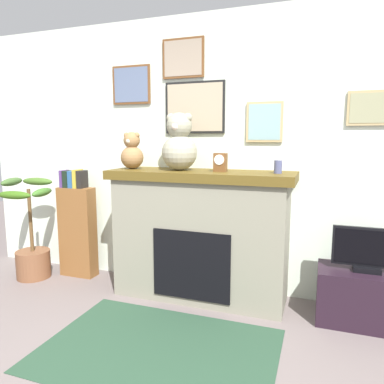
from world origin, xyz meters
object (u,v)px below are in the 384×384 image
bookshelf (77,227)px  television (368,251)px  candle_jar (278,167)px  teddy_bear_tan (132,152)px  teddy_bear_brown (179,145)px  potted_plant (32,245)px  tv_stand (364,297)px  mantel_clock (220,162)px  fireplace (200,234)px

bookshelf → television: bookshelf is taller
bookshelf → television: size_ratio=2.18×
candle_jar → teddy_bear_tan: teddy_bear_tan is taller
candle_jar → teddy_bear_brown: bearing=-180.0°
potted_plant → tv_stand: potted_plant is taller
bookshelf → teddy_bear_tan: bearing=-5.9°
television → candle_jar: (-0.71, 0.03, 0.63)m
television → teddy_bear_brown: bearing=179.0°
tv_stand → teddy_bear_brown: 1.98m
candle_jar → potted_plant: bearing=-176.6°
bookshelf → mantel_clock: bearing=-2.7°
mantel_clock → potted_plant: bearing=-175.8°
fireplace → teddy_bear_tan: 1.00m
tv_stand → teddy_bear_brown: bearing=179.1°
fireplace → teddy_bear_tan: size_ratio=4.81×
teddy_bear_tan → mantel_clock: bearing=-0.1°
fireplace → mantel_clock: bearing=-5.9°
bookshelf → potted_plant: 0.50m
television → teddy_bear_tan: size_ratio=1.52×
bookshelf → television: 2.78m
potted_plant → candle_jar: bearing=3.4°
mantel_clock → teddy_bear_brown: size_ratio=0.31×
bookshelf → teddy_bear_brown: bearing=-3.6°
television → teddy_bear_brown: (-1.58, 0.03, 0.81)m
fireplace → candle_jar: bearing=-1.5°
mantel_clock → teddy_bear_brown: 0.41m
teddy_bear_tan → potted_plant: bearing=-172.6°
potted_plant → television: potted_plant is taller
tv_stand → fireplace: bearing=178.2°
fireplace → teddy_bear_brown: (-0.20, -0.02, 0.81)m
tv_stand → candle_jar: 1.24m
potted_plant → teddy_bear_brown: size_ratio=2.07×
bookshelf → teddy_bear_tan: 1.08m
bookshelf → teddy_bear_brown: teddy_bear_brown is taller
television → candle_jar: size_ratio=4.82×
tv_stand → bookshelf: bearing=177.9°
fireplace → bookshelf: (-1.40, 0.06, -0.07)m
fireplace → teddy_bear_brown: teddy_bear_brown is taller
bookshelf → candle_jar: 2.19m
candle_jar → bookshelf: bearing=177.9°
bookshelf → teddy_bear_tan: (0.72, -0.07, 0.80)m
television → mantel_clock: mantel_clock is taller
teddy_bear_tan → teddy_bear_brown: 0.49m
teddy_bear_tan → teddy_bear_brown: teddy_bear_brown is taller
bookshelf → television: (2.78, -0.10, 0.07)m
bookshelf → candle_jar: size_ratio=10.52×
television → fireplace: bearing=178.2°
tv_stand → television: 0.38m
tv_stand → teddy_bear_tan: size_ratio=2.07×
television → candle_jar: bearing=177.8°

